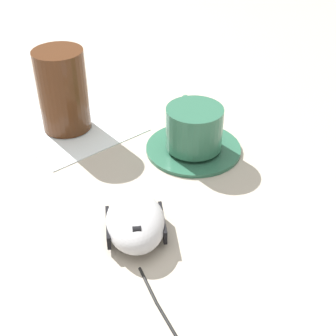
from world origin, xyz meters
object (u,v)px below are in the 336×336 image
Objects in this scene: saucer at (193,147)px; drinking_glass at (63,90)px; coffee_cup at (194,127)px; computer_mouse at (135,222)px.

drinking_glass is (0.18, 0.07, 0.06)m from saucer.
coffee_cup reaches higher than saucer.
computer_mouse is at bearing 105.55° from coffee_cup.
computer_mouse is 0.26m from drinking_glass.
drinking_glass reaches higher than computer_mouse.
saucer is at bearing -74.38° from computer_mouse.
coffee_cup is at bearing -74.45° from computer_mouse.
coffee_cup is 0.82× the size of computer_mouse.
coffee_cup is (-0.00, 0.00, 0.03)m from saucer.
drinking_glass is (0.23, -0.11, 0.04)m from computer_mouse.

